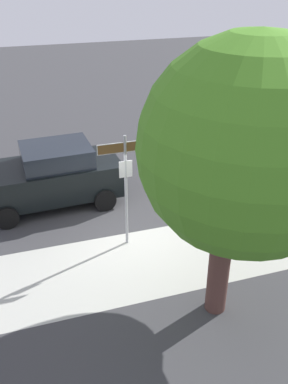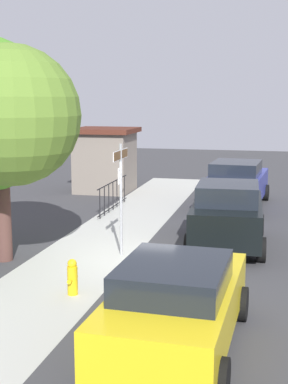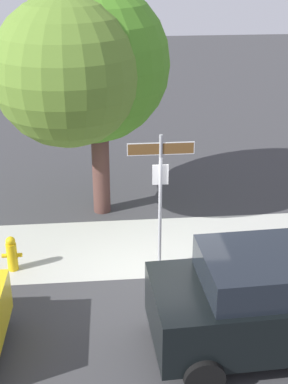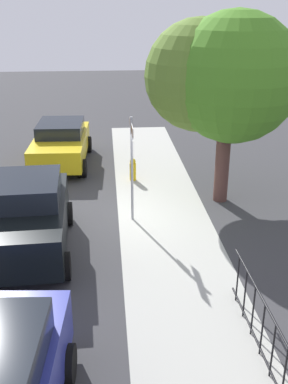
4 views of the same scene
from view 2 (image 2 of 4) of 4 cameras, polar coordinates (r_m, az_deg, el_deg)
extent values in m
plane|color=#38383A|center=(14.36, -1.01, -6.86)|extent=(60.00, 60.00, 0.00)
cube|color=#ACADA4|center=(16.56, -3.64, -4.60)|extent=(24.00, 2.60, 0.00)
cylinder|color=#9EA0A5|center=(14.27, -2.42, -0.87)|extent=(0.07, 0.07, 2.95)
cube|color=brown|center=(14.09, -2.45, 3.91)|extent=(1.28, 0.02, 0.22)
cube|color=white|center=(14.09, -2.45, 3.91)|extent=(1.31, 0.02, 0.25)
cube|color=silver|center=(14.17, -2.51, 1.70)|extent=(0.32, 0.02, 0.42)
cylinder|color=#4F322C|center=(14.32, -14.52, -2.18)|extent=(0.43, 0.43, 2.45)
sphere|color=#587B2B|center=(13.12, -13.75, 7.75)|extent=(3.29, 3.29, 3.29)
cube|color=gold|center=(9.25, 3.45, -11.91)|extent=(4.35, 2.00, 0.78)
cube|color=black|center=(8.80, 3.13, -8.76)|extent=(2.11, 1.70, 0.46)
cylinder|color=black|center=(10.91, 0.24, -10.60)|extent=(0.65, 0.24, 0.64)
cylinder|color=black|center=(10.60, 10.11, -11.38)|extent=(0.65, 0.24, 0.64)
cylinder|color=black|center=(8.37, -5.29, -17.29)|extent=(0.65, 0.24, 0.64)
cylinder|color=black|center=(7.97, 7.95, -18.84)|extent=(0.65, 0.24, 0.64)
cube|color=black|center=(15.47, 8.69, -2.69)|extent=(4.12, 2.02, 0.96)
cube|color=black|center=(15.09, 8.72, -0.11)|extent=(2.01, 1.71, 0.54)
cylinder|color=black|center=(16.97, 5.72, -3.17)|extent=(0.65, 0.25, 0.64)
cylinder|color=black|center=(16.91, 11.97, -3.38)|extent=(0.65, 0.25, 0.64)
cylinder|color=black|center=(14.32, 4.70, -5.61)|extent=(0.65, 0.25, 0.64)
cylinder|color=black|center=(14.25, 12.13, -5.88)|extent=(0.65, 0.25, 0.64)
cube|color=navy|center=(21.17, 9.61, 0.60)|extent=(4.69, 2.27, 0.91)
cube|color=black|center=(20.80, 9.56, 2.43)|extent=(2.31, 1.86, 0.52)
cylinder|color=black|center=(22.90, 7.72, 0.20)|extent=(0.65, 0.27, 0.64)
cylinder|color=black|center=(22.66, 12.57, -0.06)|extent=(0.65, 0.27, 0.64)
cylinder|color=black|center=(19.90, 6.17, -1.24)|extent=(0.65, 0.27, 0.64)
cylinder|color=black|center=(19.62, 11.75, -1.55)|extent=(0.65, 0.27, 0.64)
cylinder|color=black|center=(20.15, -3.26, 1.05)|extent=(3.65, 0.04, 0.04)
cylinder|color=black|center=(20.31, -3.24, -1.54)|extent=(3.65, 0.04, 0.04)
cylinder|color=black|center=(18.77, -4.62, -1.25)|extent=(0.03, 0.03, 1.05)
cylinder|color=black|center=(19.26, -4.14, -0.96)|extent=(0.03, 0.03, 1.05)
cylinder|color=black|center=(19.75, -3.68, -0.68)|extent=(0.03, 0.03, 1.05)
cylinder|color=black|center=(20.24, -3.25, -0.42)|extent=(0.03, 0.03, 1.05)
cylinder|color=black|center=(20.73, -2.83, -0.17)|extent=(0.03, 0.03, 1.05)
cylinder|color=black|center=(21.22, -2.44, 0.07)|extent=(0.03, 0.03, 1.05)
cylinder|color=black|center=(21.72, -2.06, 0.30)|extent=(0.03, 0.03, 1.05)
cube|color=slate|center=(24.18, -4.07, 3.11)|extent=(2.29, 2.31, 2.60)
cube|color=#4C2319|center=(24.05, -4.11, 6.42)|extent=(2.65, 2.67, 0.20)
cylinder|color=yellow|center=(11.81, -7.45, -9.12)|extent=(0.22, 0.22, 0.62)
sphere|color=yellow|center=(11.69, -7.49, -7.40)|extent=(0.20, 0.20, 0.20)
cylinder|color=yellow|center=(11.65, -7.74, -9.22)|extent=(0.10, 0.09, 0.09)
cylinder|color=yellow|center=(11.94, -7.18, -8.74)|extent=(0.10, 0.09, 0.09)
camera|label=1|loc=(20.21, -25.66, 15.39)|focal=39.23mm
camera|label=3|loc=(13.87, 41.81, 16.89)|focal=52.30mm
camera|label=4|loc=(25.50, 6.44, 13.44)|focal=43.06mm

